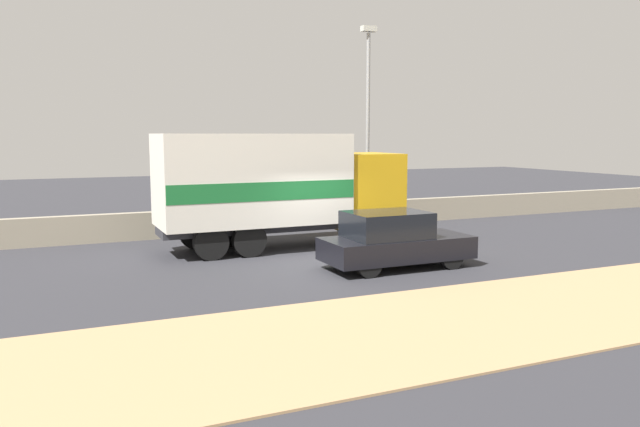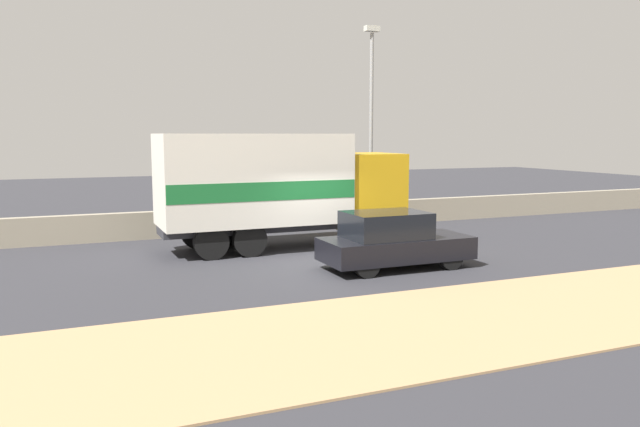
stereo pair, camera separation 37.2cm
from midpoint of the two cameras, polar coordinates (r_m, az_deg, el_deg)
ground_plane at (r=17.41m, az=2.28°, el=-4.60°), size 80.00×80.00×0.00m
dirt_shoulder_foreground at (r=12.53m, az=13.91°, el=-9.44°), size 60.00×4.69×0.04m
stone_wall_backdrop at (r=23.14m, az=-4.41°, el=-0.49°), size 60.00×0.35×0.94m
street_lamp at (r=23.76m, az=5.16°, el=9.04°), size 0.56×0.28×7.55m
box_truck at (r=19.47m, az=-3.48°, el=2.59°), size 7.71×2.44×3.60m
car_hatchback at (r=16.78m, az=7.29°, el=-2.49°), size 4.03×1.72×1.54m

